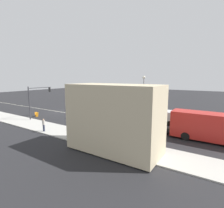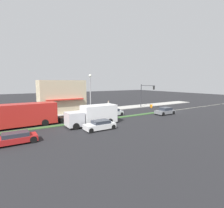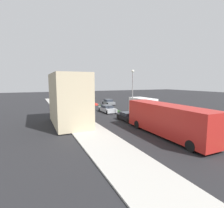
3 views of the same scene
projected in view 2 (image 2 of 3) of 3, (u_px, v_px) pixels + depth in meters
name	position (u px, v px, depth m)	size (l,w,h in m)	color
ground_plane	(95.00, 121.00, 28.29)	(160.00, 160.00, 0.00)	#232326
sidewalk_right	(73.00, 113.00, 35.54)	(4.00, 73.00, 0.12)	#B2AFA8
median_strip	(35.00, 129.00, 23.47)	(0.90, 46.00, 0.10)	#3D6633
lane_marking_center	(169.00, 111.00, 37.92)	(0.16, 60.00, 0.01)	beige
building_corner_store	(62.00, 96.00, 35.41)	(4.72, 9.04, 6.50)	#C6B793
traffic_signal_main	(145.00, 92.00, 41.84)	(4.59, 0.34, 5.60)	#333338
street_lamp	(90.00, 92.00, 27.30)	(0.44, 0.44, 7.37)	gray
pedestrian	(108.00, 104.00, 41.67)	(0.34, 0.34, 1.70)	#282D42
warning_aframe_sign	(151.00, 106.00, 42.44)	(0.45, 0.53, 0.84)	orange
delivery_truck	(94.00, 115.00, 25.56)	(2.44, 7.50, 2.87)	silver
city_bus	(15.00, 115.00, 23.93)	(2.56, 11.00, 3.26)	red
van_white	(100.00, 125.00, 23.07)	(1.81, 4.11, 1.25)	silver
hatchback_red	(14.00, 138.00, 17.74)	(1.74, 4.49, 1.18)	#AD1E1E
sedan_silver	(111.00, 113.00, 32.45)	(1.87, 4.57, 1.29)	#B7BABF
suv_grey	(165.00, 111.00, 33.94)	(1.92, 3.87, 1.36)	slate
suv_black	(71.00, 117.00, 28.31)	(1.92, 3.83, 1.19)	black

